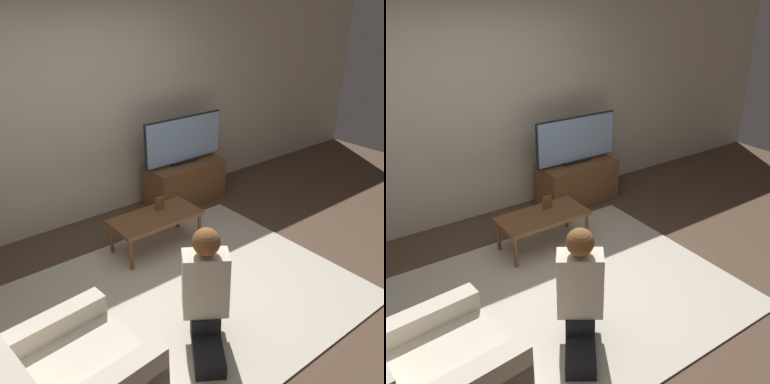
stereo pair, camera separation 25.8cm
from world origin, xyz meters
The scene contains 8 objects.
ground_plane centered at (0.00, 0.00, 0.00)m, with size 10.00×10.00×0.00m, color brown.
wall_back centered at (0.00, 1.93, 1.30)m, with size 10.00×0.06×2.60m.
rug centered at (0.00, 0.00, 0.01)m, with size 2.93×2.34×0.02m.
tv_stand centered at (1.19, 1.55, 0.27)m, with size 0.98×0.49×0.54m.
tv centered at (1.19, 1.55, 0.83)m, with size 1.13×0.08×0.59m.
coffee_table centered at (0.27, 0.84, 0.34)m, with size 0.93×0.47×0.38m.
person_kneeling centered at (-0.20, -0.50, 0.50)m, with size 0.67×0.83×0.98m.
picture_frame centered at (0.38, 0.92, 0.46)m, with size 0.11×0.01×0.15m.
Camera 2 is at (-1.66, -2.59, 2.45)m, focal length 40.00 mm.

